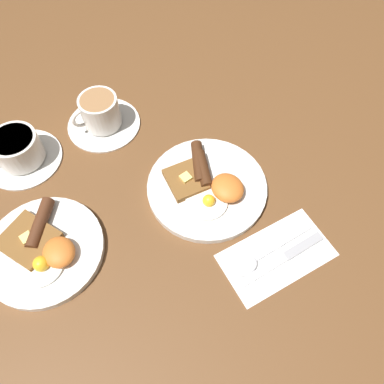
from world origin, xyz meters
TOP-DOWN VIEW (x-y plane):
  - ground_plane at (0.00, 0.00)m, footprint 3.00×3.00m
  - breakfast_plate_near at (0.00, -0.00)m, footprint 0.25×0.25m
  - breakfast_plate_far at (0.06, 0.33)m, footprint 0.22×0.22m
  - teacup_near at (0.28, 0.10)m, footprint 0.17×0.17m
  - teacup_far at (0.28, 0.29)m, footprint 0.16×0.16m
  - napkin at (-0.19, -0.02)m, footprint 0.13×0.22m
  - knife at (-0.20, -0.04)m, footprint 0.03×0.19m
  - spoon at (-0.18, 0.02)m, footprint 0.04×0.18m

SIDE VIEW (x-z plane):
  - ground_plane at x=0.00m, z-range 0.00..0.00m
  - napkin at x=-0.19m, z-range 0.00..0.01m
  - knife at x=-0.20m, z-range 0.00..0.01m
  - spoon at x=-0.18m, z-range 0.00..0.01m
  - breakfast_plate_far at x=0.06m, z-range -0.01..0.03m
  - breakfast_plate_near at x=0.00m, z-range -0.01..0.04m
  - teacup_far at x=0.28m, z-range 0.00..0.07m
  - teacup_near at x=0.28m, z-range -0.01..0.07m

